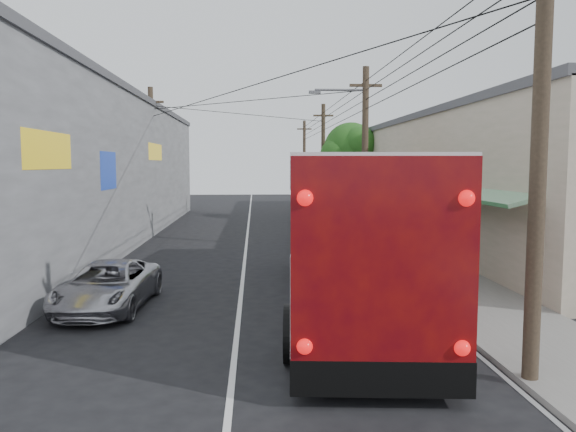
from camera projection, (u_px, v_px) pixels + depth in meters
name	position (u px, v px, depth m)	size (l,w,h in m)	color
ground	(235.00, 352.00, 11.47)	(120.00, 120.00, 0.00)	black
sidewalk	(363.00, 231.00, 31.73)	(3.00, 80.00, 0.12)	slate
building_right	(431.00, 176.00, 33.70)	(7.09, 40.00, 6.25)	beige
building_left	(79.00, 168.00, 28.53)	(7.20, 36.00, 7.25)	gray
utility_poles	(303.00, 159.00, 31.48)	(11.80, 45.28, 8.00)	#473828
street_tree	(352.00, 152.00, 37.31)	(4.40, 4.00, 6.60)	#3F2B19
coach_bus	(348.00, 228.00, 15.55)	(4.19, 14.14, 4.02)	silver
jeepney	(108.00, 286.00, 14.91)	(2.05, 4.44, 1.23)	#B6B5BC
parked_suv	(326.00, 226.00, 26.68)	(2.51, 6.18, 1.79)	gray
parked_car_mid	(308.00, 213.00, 36.10)	(1.64, 4.08, 1.39)	#26252A
parked_car_far	(311.00, 207.00, 41.72)	(1.37, 3.93, 1.29)	black
pedestrian_near	(364.00, 227.00, 25.74)	(0.61, 0.40, 1.68)	pink
pedestrian_far	(439.00, 236.00, 21.92)	(0.87, 0.68, 1.80)	#92A8D4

